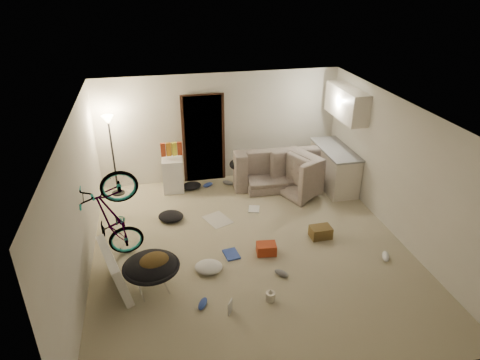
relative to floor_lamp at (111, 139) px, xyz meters
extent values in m
cube|color=tan|center=(2.40, -2.65, -1.32)|extent=(5.50, 6.00, 0.02)
cube|color=white|center=(2.40, -2.65, 1.20)|extent=(5.50, 6.00, 0.02)
cube|color=silver|center=(2.40, 0.36, -0.06)|extent=(5.50, 0.02, 2.50)
cube|color=silver|center=(2.40, -5.66, -0.06)|extent=(5.50, 0.02, 2.50)
cube|color=silver|center=(-0.36, -2.65, -0.06)|extent=(0.02, 6.00, 2.50)
cube|color=silver|center=(5.16, -2.65, -0.06)|extent=(0.02, 6.00, 2.50)
cube|color=black|center=(2.00, 0.32, -0.29)|extent=(0.85, 0.10, 2.04)
cube|color=#311B11|center=(2.00, 0.29, -0.29)|extent=(0.97, 0.04, 2.10)
cylinder|color=black|center=(0.00, 0.00, -1.29)|extent=(0.28, 0.28, 0.03)
cylinder|color=black|center=(0.00, 0.00, -0.46)|extent=(0.04, 0.04, 1.70)
cone|color=#FFE0A5|center=(0.00, 0.00, 0.41)|extent=(0.24, 0.24, 0.18)
cube|color=silver|center=(4.83, -0.65, -0.87)|extent=(0.60, 1.50, 0.88)
cube|color=gray|center=(4.83, -0.65, -0.41)|extent=(0.64, 1.54, 0.04)
cube|color=silver|center=(4.96, -0.65, 0.64)|extent=(0.38, 1.40, 0.65)
imported|color=#3B433B|center=(3.73, -0.20, -0.97)|extent=(2.33, 1.00, 0.67)
imported|color=#3B433B|center=(4.19, -0.72, -0.96)|extent=(1.27, 1.34, 0.69)
imported|color=black|center=(0.10, -2.46, -0.85)|extent=(1.83, 0.96, 1.01)
imported|color=#A33518|center=(1.69, -4.22, -1.30)|extent=(0.27, 0.25, 0.02)
cube|color=white|center=(1.23, -0.10, -0.93)|extent=(0.47, 0.47, 0.76)
cube|color=#A33518|center=(1.06, -0.10, -0.31)|extent=(0.10, 0.08, 0.30)
cube|color=orange|center=(1.18, -0.10, -0.31)|extent=(0.11, 0.09, 0.30)
cube|color=yellow|center=(1.30, -0.10, -0.31)|extent=(0.12, 0.09, 0.30)
cube|color=#A33518|center=(1.42, -0.10, -0.31)|extent=(0.11, 0.08, 0.30)
cylinder|color=silver|center=(0.65, -3.41, -1.10)|extent=(0.58, 0.58, 0.41)
ellipsoid|color=black|center=(0.65, -3.41, -0.86)|extent=(0.81, 0.81, 0.34)
torus|color=black|center=(0.65, -3.41, -0.86)|extent=(0.87, 0.87, 0.06)
ellipsoid|color=#4D381A|center=(0.70, -3.44, -0.75)|extent=(0.61, 0.58, 0.22)
ellipsoid|color=black|center=(2.78, -0.20, -0.77)|extent=(0.57, 0.48, 0.28)
cube|color=silver|center=(0.10, -3.24, -0.95)|extent=(0.56, 1.10, 0.72)
cube|color=brown|center=(3.76, -2.59, -1.20)|extent=(0.39, 0.28, 0.22)
cube|color=#A33518|center=(2.63, -2.86, -1.21)|extent=(0.37, 0.29, 0.20)
cylinder|color=beige|center=(2.38, -4.02, -1.23)|extent=(0.15, 0.15, 0.15)
cone|color=beige|center=(2.38, -4.02, -1.13)|extent=(0.08, 0.08, 0.06)
cube|color=beige|center=(1.98, -1.57, -1.30)|extent=(0.61, 0.68, 0.01)
cube|color=#2D45A2|center=(2.02, -2.78, -1.29)|extent=(0.28, 0.36, 0.03)
cube|color=silver|center=(2.79, -1.34, -1.29)|extent=(0.30, 0.34, 0.03)
ellipsoid|color=#2D45A2|center=(2.00, -0.10, -1.26)|extent=(0.28, 0.23, 0.10)
ellipsoid|color=slate|center=(2.48, -0.10, -1.26)|extent=(0.28, 0.26, 0.10)
ellipsoid|color=#2D45A2|center=(1.36, -3.93, -1.26)|extent=(0.22, 0.28, 0.10)
ellipsoid|color=slate|center=(2.72, -3.50, -1.26)|extent=(0.26, 0.26, 0.10)
ellipsoid|color=white|center=(4.61, -3.46, -1.25)|extent=(0.22, 0.31, 0.11)
ellipsoid|color=black|center=(1.07, -1.38, -1.23)|extent=(0.63, 0.59, 0.16)
ellipsoid|color=black|center=(1.64, -0.10, -1.24)|extent=(0.52, 0.48, 0.13)
ellipsoid|color=silver|center=(1.57, -3.12, -1.23)|extent=(0.53, 0.47, 0.14)
camera|label=1|loc=(0.86, -8.80, 3.23)|focal=32.00mm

